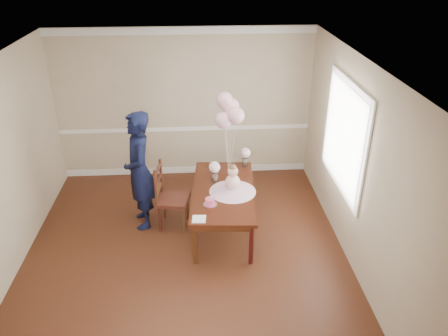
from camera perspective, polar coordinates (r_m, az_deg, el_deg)
floor at (r=6.28m, az=-4.99°, el=-11.37°), size 4.50×5.00×0.00m
ceiling at (r=5.05m, az=-6.26°, el=13.20°), size 4.50×5.00×0.02m
wall_back at (r=7.83m, az=-5.18°, el=8.18°), size 4.50×0.02×2.70m
wall_front at (r=3.53m, az=-6.44°, el=-19.89°), size 4.50×0.02×2.70m
wall_right at (r=5.89m, az=16.86°, el=0.24°), size 0.02×5.00×2.70m
chair_rail_trim at (r=7.98m, az=-5.04°, el=5.11°), size 4.50×0.02×0.07m
crown_molding at (r=7.49m, az=-5.61°, el=17.42°), size 4.50×0.02×0.12m
baseboard_trim at (r=8.34m, az=-4.81°, el=-0.22°), size 4.50×0.02×0.12m
window_frame at (r=6.23m, az=15.44°, el=3.99°), size 0.02×1.66×1.56m
window_blinds at (r=6.22m, az=15.29°, el=3.99°), size 0.01×1.50×1.40m
dining_table_top at (r=6.45m, az=-0.08°, el=-3.04°), size 1.03×1.87×0.05m
table_apron at (r=6.48m, az=-0.08°, el=-3.55°), size 0.93×1.77×0.09m
table_leg_fl at (r=5.96m, az=-3.85°, el=-9.91°), size 0.07×0.07×0.63m
table_leg_fr at (r=5.96m, az=3.56°, el=-9.94°), size 0.07×0.07×0.63m
table_leg_bl at (r=7.35m, az=-2.99°, el=-1.99°), size 0.07×0.07×0.63m
table_leg_br at (r=7.34m, az=2.93°, el=-2.01°), size 0.07×0.07×0.63m
baby_skirt at (r=6.38m, az=1.13°, el=-2.73°), size 0.73×0.73×0.09m
baby_torso at (r=6.32m, az=1.14°, el=-1.81°), size 0.22×0.22×0.22m
baby_head at (r=6.23m, az=1.16°, el=-0.44°), size 0.15×0.15×0.15m
baby_hair at (r=6.21m, az=1.16°, el=0.01°), size 0.11×0.11×0.11m
cake_platter at (r=6.09m, az=-1.82°, el=-4.77°), size 0.21×0.21×0.01m
birthday_cake at (r=6.07m, az=-1.83°, el=-4.38°), size 0.14×0.14×0.09m
cake_flower_a at (r=6.04m, az=-1.83°, el=-3.91°), size 0.03×0.03×0.03m
cake_flower_b at (r=6.05m, az=-1.57°, el=-3.82°), size 0.03×0.03×0.03m
rose_vase_near at (r=6.64m, az=-1.23°, el=-1.14°), size 0.10×0.10×0.14m
roses_near at (r=6.56m, az=-1.25°, el=0.11°), size 0.17×0.17×0.17m
rose_vase_far at (r=7.08m, az=2.74°, el=0.79°), size 0.10×0.10×0.14m
roses_far at (r=7.01m, az=2.77°, el=1.97°), size 0.17×0.17×0.17m
napkin at (r=5.80m, az=-3.29°, el=-6.67°), size 0.19×0.19×0.01m
balloon_weight at (r=6.86m, az=0.70°, el=-0.70°), size 0.04×0.04×0.02m
balloon_a at (r=6.49m, az=-0.05°, el=6.27°), size 0.25×0.25×0.25m
balloon_b at (r=6.41m, az=1.57°, el=6.87°), size 0.25×0.25×0.25m
balloon_c at (r=6.51m, az=0.91°, el=8.04°), size 0.25×0.25×0.25m
balloon_d at (r=6.50m, az=0.11°, el=8.84°), size 0.25×0.25×0.25m
balloon_ribbon_a at (r=6.69m, az=0.33°, el=2.16°), size 0.08×0.01×0.75m
balloon_ribbon_b at (r=6.65m, az=1.11°, el=2.43°), size 0.09×0.05×0.84m
balloon_ribbon_c at (r=6.70m, az=0.80°, el=3.02°), size 0.03×0.08×0.94m
balloon_ribbon_d at (r=6.68m, az=0.42°, el=3.41°), size 0.07×0.10×1.02m
dining_chair_seat at (r=6.66m, az=-6.67°, el=-4.12°), size 0.51×0.51×0.05m
chair_leg_fl at (r=6.68m, az=-8.42°, el=-6.61°), size 0.05×0.05×0.44m
chair_leg_fr at (r=6.61m, az=-5.28°, el=-6.81°), size 0.05×0.05×0.44m
chair_leg_bl at (r=6.98m, az=-7.76°, el=-4.92°), size 0.05×0.05×0.44m
chair_leg_br at (r=6.91m, az=-4.76°, el=-5.09°), size 0.05×0.05×0.44m
chair_back_post_l at (r=6.40m, az=-8.92°, el=-2.62°), size 0.05×0.05×0.57m
chair_back_post_r at (r=6.71m, az=-8.22°, el=-1.04°), size 0.05×0.05×0.57m
chair_slat_low at (r=6.61m, az=-8.49°, el=-2.74°), size 0.09×0.41×0.05m
chair_slat_mid at (r=6.53m, az=-8.59°, el=-1.50°), size 0.09×0.41×0.05m
chair_slat_top at (r=6.45m, az=-8.69°, el=-0.23°), size 0.09×0.41×0.05m
woman at (r=6.56m, az=-10.99°, el=-0.40°), size 0.58×0.75×1.83m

